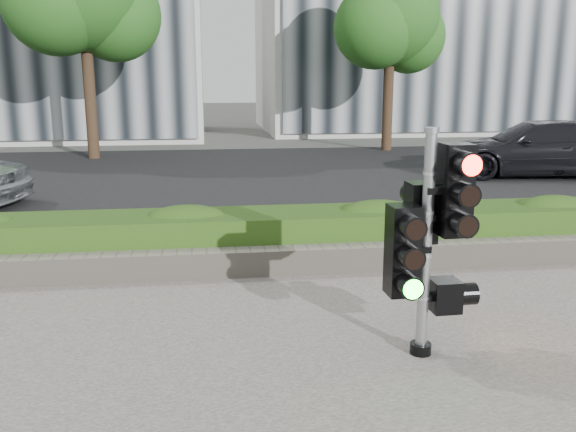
{
  "coord_description": "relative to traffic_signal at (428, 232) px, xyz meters",
  "views": [
    {
      "loc": [
        -0.9,
        -5.71,
        2.54
      ],
      "look_at": [
        -0.05,
        0.6,
        1.09
      ],
      "focal_mm": 38.0,
      "sensor_mm": 36.0,
      "label": 1
    }
  ],
  "objects": [
    {
      "name": "tree_right",
      "position": [
        4.43,
        16.18,
        3.29
      ],
      "size": [
        4.1,
        3.58,
        6.53
      ],
      "color": "black",
      "rests_on": "ground"
    },
    {
      "name": "road",
      "position": [
        -1.05,
        10.63,
        -1.18
      ],
      "size": [
        60.0,
        13.0,
        0.02
      ],
      "primitive_type": "cube",
      "color": "black",
      "rests_on": "ground"
    },
    {
      "name": "stone_wall",
      "position": [
        -1.05,
        2.53,
        -0.99
      ],
      "size": [
        12.0,
        0.32,
        0.34
      ],
      "primitive_type": "cube",
      "color": "gray",
      "rests_on": "sidewalk"
    },
    {
      "name": "traffic_signal",
      "position": [
        0.0,
        0.0,
        0.0
      ],
      "size": [
        0.73,
        0.53,
        2.1
      ],
      "rotation": [
        0.0,
        0.0,
        0.03
      ],
      "color": "black",
      "rests_on": "sidewalk"
    },
    {
      "name": "ground",
      "position": [
        -1.05,
        0.63,
        -1.19
      ],
      "size": [
        120.0,
        120.0,
        0.0
      ],
      "primitive_type": "plane",
      "color": "#51514C",
      "rests_on": "ground"
    },
    {
      "name": "building_right",
      "position": [
        9.95,
        25.63,
        4.81
      ],
      "size": [
        18.0,
        10.0,
        12.0
      ],
      "primitive_type": "cube",
      "color": "#B7B7B2",
      "rests_on": "ground"
    },
    {
      "name": "hedge",
      "position": [
        -1.05,
        3.18,
        -0.82
      ],
      "size": [
        12.0,
        1.0,
        0.68
      ],
      "primitive_type": "cube",
      "color": "#527F27",
      "rests_on": "sidewalk"
    },
    {
      "name": "curb",
      "position": [
        -1.05,
        3.78,
        -1.13
      ],
      "size": [
        60.0,
        0.25,
        0.12
      ],
      "primitive_type": "cube",
      "color": "gray",
      "rests_on": "ground"
    },
    {
      "name": "car_dark",
      "position": [
        6.59,
        9.86,
        -0.45
      ],
      "size": [
        5.25,
        2.84,
        1.45
      ],
      "primitive_type": "imported",
      "rotation": [
        0.0,
        0.0,
        -1.74
      ],
      "color": "black",
      "rests_on": "road"
    }
  ]
}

